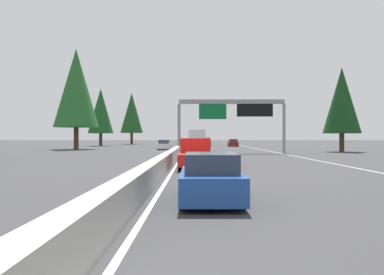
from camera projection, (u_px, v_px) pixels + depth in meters
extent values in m
plane|color=#38383A|center=(185.00, 149.00, 64.01)|extent=(320.00, 320.00, 0.00)
cube|color=#9E9B93|center=(186.00, 144.00, 84.01)|extent=(180.00, 0.56, 0.90)
cube|color=silver|center=(249.00, 147.00, 73.95)|extent=(160.00, 0.16, 0.01)
cube|color=silver|center=(187.00, 147.00, 74.01)|extent=(160.00, 0.16, 0.01)
cylinder|color=gray|center=(179.00, 129.00, 47.63)|extent=(0.36, 0.36, 5.80)
cylinder|color=gray|center=(284.00, 129.00, 47.57)|extent=(0.36, 0.36, 5.80)
cube|color=gray|center=(232.00, 102.00, 47.59)|extent=(0.50, 12.32, 0.50)
cube|color=#0C602D|center=(213.00, 111.00, 47.46)|extent=(0.12, 3.20, 1.90)
cube|color=black|center=(255.00, 110.00, 47.43)|extent=(0.16, 4.20, 1.50)
cube|color=#1E4793|center=(211.00, 184.00, 12.33)|extent=(4.40, 1.80, 0.76)
cube|color=#2D3847|center=(211.00, 163.00, 12.11)|extent=(2.46, 1.51, 0.56)
cylinder|color=black|center=(186.00, 185.00, 13.75)|extent=(0.64, 0.22, 0.64)
cylinder|color=black|center=(232.00, 185.00, 13.74)|extent=(0.64, 0.22, 0.64)
cylinder|color=black|center=(183.00, 198.00, 10.93)|extent=(0.64, 0.22, 0.64)
cylinder|color=black|center=(242.00, 198.00, 10.92)|extent=(0.64, 0.22, 0.64)
cube|color=red|center=(195.00, 159.00, 24.99)|extent=(5.60, 2.00, 0.70)
cube|color=red|center=(195.00, 145.00, 25.99)|extent=(2.24, 1.84, 0.90)
cube|color=#2D3847|center=(195.00, 144.00, 25.99)|extent=(2.02, 1.92, 0.41)
cylinder|color=black|center=(182.00, 160.00, 26.84)|extent=(0.80, 0.28, 0.80)
cylinder|color=black|center=(208.00, 160.00, 26.83)|extent=(0.80, 0.28, 0.80)
cylinder|color=black|center=(180.00, 164.00, 23.14)|extent=(0.80, 0.28, 0.80)
cylinder|color=black|center=(211.00, 164.00, 23.13)|extent=(0.80, 0.28, 0.80)
cube|color=maroon|center=(233.00, 144.00, 79.75)|extent=(4.40, 1.80, 0.76)
cube|color=#2D3847|center=(233.00, 141.00, 79.53)|extent=(2.46, 1.51, 0.56)
cylinder|color=black|center=(228.00, 145.00, 81.16)|extent=(0.64, 0.22, 0.64)
cylinder|color=black|center=(236.00, 145.00, 81.16)|extent=(0.64, 0.22, 0.64)
cylinder|color=black|center=(230.00, 145.00, 78.35)|extent=(0.64, 0.22, 0.64)
cylinder|color=black|center=(238.00, 145.00, 78.34)|extent=(0.64, 0.22, 0.64)
cube|color=#AD931E|center=(207.00, 140.00, 122.67)|extent=(5.00, 1.95, 1.44)
cube|color=#2D3847|center=(207.00, 139.00, 120.37)|extent=(0.08, 1.48, 0.56)
cylinder|color=black|center=(204.00, 142.00, 124.38)|extent=(0.70, 0.24, 0.70)
cylinder|color=black|center=(210.00, 142.00, 124.37)|extent=(0.70, 0.24, 0.70)
cylinder|color=black|center=(204.00, 142.00, 120.98)|extent=(0.70, 0.24, 0.70)
cylinder|color=black|center=(210.00, 142.00, 120.97)|extent=(0.70, 0.24, 0.70)
cube|color=slate|center=(195.00, 142.00, 107.42)|extent=(4.40, 1.80, 0.76)
cube|color=#2D3847|center=(195.00, 139.00, 107.20)|extent=(2.46, 1.51, 0.56)
cylinder|color=black|center=(192.00, 143.00, 108.84)|extent=(0.64, 0.22, 0.64)
cylinder|color=black|center=(198.00, 143.00, 108.83)|extent=(0.64, 0.22, 0.64)
cylinder|color=black|center=(192.00, 143.00, 106.02)|extent=(0.64, 0.22, 0.64)
cylinder|color=black|center=(198.00, 143.00, 106.01)|extent=(0.64, 0.22, 0.64)
cube|color=white|center=(197.00, 138.00, 60.87)|extent=(6.12, 2.40, 2.50)
cube|color=#2D6B38|center=(197.00, 140.00, 65.12)|extent=(2.38, 2.30, 1.90)
cylinder|color=black|center=(190.00, 146.00, 64.96)|extent=(0.90, 0.28, 0.90)
cylinder|color=black|center=(203.00, 146.00, 64.95)|extent=(0.90, 0.28, 0.90)
cylinder|color=black|center=(190.00, 147.00, 59.18)|extent=(0.90, 0.28, 0.90)
cylinder|color=black|center=(204.00, 147.00, 59.17)|extent=(0.90, 0.28, 0.90)
cube|color=white|center=(164.00, 146.00, 60.91)|extent=(4.40, 1.80, 0.76)
cube|color=#2D3847|center=(164.00, 142.00, 60.68)|extent=(2.46, 1.51, 0.56)
cylinder|color=black|center=(160.00, 147.00, 62.32)|extent=(0.64, 0.22, 0.64)
cylinder|color=black|center=(170.00, 147.00, 62.31)|extent=(0.64, 0.22, 0.64)
cylinder|color=black|center=(158.00, 148.00, 59.50)|extent=(0.64, 0.22, 0.64)
cylinder|color=black|center=(169.00, 148.00, 59.49)|extent=(0.64, 0.22, 0.64)
cylinder|color=#4C3823|center=(342.00, 143.00, 51.82)|extent=(0.62, 0.62, 2.38)
cone|color=#143D19|center=(342.00, 100.00, 51.80)|extent=(4.76, 4.76, 8.43)
cylinder|color=#4C3823|center=(76.00, 138.00, 62.09)|extent=(0.73, 0.73, 3.40)
cone|color=#236028|center=(76.00, 88.00, 62.07)|extent=(6.80, 6.80, 12.06)
cylinder|color=#4C3823|center=(101.00, 140.00, 85.30)|extent=(0.65, 0.65, 2.66)
cone|color=#194C1E|center=(101.00, 111.00, 85.29)|extent=(5.32, 5.32, 9.44)
cylinder|color=#4C3823|center=(132.00, 139.00, 104.77)|extent=(0.68, 0.68, 2.91)
cone|color=#194C1E|center=(132.00, 113.00, 104.75)|extent=(5.83, 5.83, 10.33)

